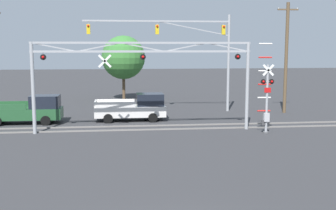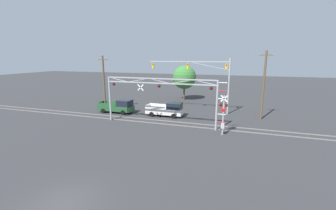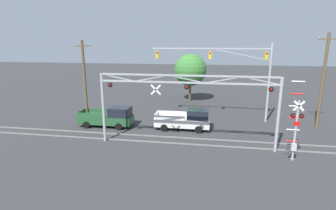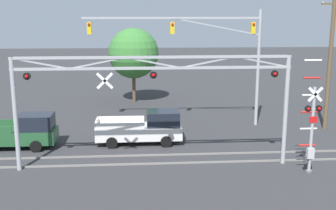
{
  "view_description": "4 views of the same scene",
  "coord_description": "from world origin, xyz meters",
  "px_view_note": "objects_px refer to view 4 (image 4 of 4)",
  "views": [
    {
      "loc": [
        -1.49,
        -11.2,
        5.62
      ],
      "look_at": [
        1.55,
        15.75,
        1.9
      ],
      "focal_mm": 45.0,
      "sensor_mm": 36.0,
      "label": 1
    },
    {
      "loc": [
        9.68,
        -9.27,
        8.59
      ],
      "look_at": [
        0.61,
        18.42,
        2.29
      ],
      "focal_mm": 24.0,
      "sensor_mm": 36.0,
      "label": 2
    },
    {
      "loc": [
        1.96,
        -3.83,
        8.47
      ],
      "look_at": [
        -1.67,
        17.69,
        3.24
      ],
      "focal_mm": 28.0,
      "sensor_mm": 36.0,
      "label": 3
    },
    {
      "loc": [
        -0.82,
        -4.87,
        8.06
      ],
      "look_at": [
        0.87,
        18.2,
        3.08
      ],
      "focal_mm": 45.0,
      "sensor_mm": 36.0,
      "label": 4
    }
  ],
  "objects_px": {
    "pickup_truck_following": "(17,132)",
    "pickup_truck_lead": "(145,128)",
    "background_tree_beyond_span": "(133,53)",
    "crossing_signal_mast": "(311,131)",
    "crossing_gantry": "(153,88)",
    "utility_pole_right": "(330,62)",
    "traffic_signal_span": "(217,46)"
  },
  "relations": [
    {
      "from": "crossing_gantry",
      "to": "crossing_signal_mast",
      "type": "bearing_deg",
      "value": -10.39
    },
    {
      "from": "crossing_gantry",
      "to": "utility_pole_right",
      "type": "height_order",
      "value": "utility_pole_right"
    },
    {
      "from": "pickup_truck_following",
      "to": "crossing_gantry",
      "type": "bearing_deg",
      "value": -25.3
    },
    {
      "from": "crossing_gantry",
      "to": "crossing_signal_mast",
      "type": "distance_m",
      "value": 8.41
    },
    {
      "from": "crossing_signal_mast",
      "to": "traffic_signal_span",
      "type": "height_order",
      "value": "traffic_signal_span"
    },
    {
      "from": "traffic_signal_span",
      "to": "crossing_gantry",
      "type": "bearing_deg",
      "value": -120.68
    },
    {
      "from": "crossing_signal_mast",
      "to": "traffic_signal_span",
      "type": "bearing_deg",
      "value": 107.57
    },
    {
      "from": "background_tree_beyond_span",
      "to": "crossing_signal_mast",
      "type": "bearing_deg",
      "value": -64.29
    },
    {
      "from": "utility_pole_right",
      "to": "crossing_gantry",
      "type": "bearing_deg",
      "value": -151.71
    },
    {
      "from": "utility_pole_right",
      "to": "background_tree_beyond_span",
      "type": "bearing_deg",
      "value": 141.92
    },
    {
      "from": "crossing_gantry",
      "to": "pickup_truck_following",
      "type": "height_order",
      "value": "crossing_gantry"
    },
    {
      "from": "crossing_gantry",
      "to": "utility_pole_right",
      "type": "distance_m",
      "value": 14.32
    },
    {
      "from": "crossing_signal_mast",
      "to": "pickup_truck_following",
      "type": "bearing_deg",
      "value": 161.72
    },
    {
      "from": "crossing_gantry",
      "to": "pickup_truck_following",
      "type": "xyz_separation_m",
      "value": [
        -8.27,
        3.91,
        -3.34
      ]
    },
    {
      "from": "crossing_gantry",
      "to": "crossing_signal_mast",
      "type": "xyz_separation_m",
      "value": [
        8.01,
        -1.47,
        -2.07
      ]
    },
    {
      "from": "crossing_signal_mast",
      "to": "background_tree_beyond_span",
      "type": "xyz_separation_m",
      "value": [
        -9.16,
        19.03,
        2.29
      ]
    },
    {
      "from": "utility_pole_right",
      "to": "traffic_signal_span",
      "type": "bearing_deg",
      "value": 168.86
    },
    {
      "from": "crossing_gantry",
      "to": "background_tree_beyond_span",
      "type": "height_order",
      "value": "background_tree_beyond_span"
    },
    {
      "from": "crossing_signal_mast",
      "to": "background_tree_beyond_span",
      "type": "bearing_deg",
      "value": 115.71
    },
    {
      "from": "background_tree_beyond_span",
      "to": "traffic_signal_span",
      "type": "bearing_deg",
      "value": -56.76
    },
    {
      "from": "pickup_truck_lead",
      "to": "pickup_truck_following",
      "type": "xyz_separation_m",
      "value": [
        -7.87,
        -0.39,
        0.0
      ]
    },
    {
      "from": "pickup_truck_following",
      "to": "crossing_signal_mast",
      "type": "bearing_deg",
      "value": -18.28
    },
    {
      "from": "pickup_truck_following",
      "to": "background_tree_beyond_span",
      "type": "relative_size",
      "value": 0.8
    },
    {
      "from": "crossing_signal_mast",
      "to": "pickup_truck_lead",
      "type": "relative_size",
      "value": 1.09
    },
    {
      "from": "crossing_signal_mast",
      "to": "pickup_truck_lead",
      "type": "xyz_separation_m",
      "value": [
        -8.41,
        5.77,
        -1.27
      ]
    },
    {
      "from": "background_tree_beyond_span",
      "to": "pickup_truck_lead",
      "type": "bearing_deg",
      "value": -86.75
    },
    {
      "from": "pickup_truck_lead",
      "to": "crossing_signal_mast",
      "type": "bearing_deg",
      "value": -34.45
    },
    {
      "from": "traffic_signal_span",
      "to": "utility_pole_right",
      "type": "height_order",
      "value": "utility_pole_right"
    },
    {
      "from": "traffic_signal_span",
      "to": "background_tree_beyond_span",
      "type": "bearing_deg",
      "value": 123.24
    },
    {
      "from": "pickup_truck_following",
      "to": "pickup_truck_lead",
      "type": "bearing_deg",
      "value": 2.84
    },
    {
      "from": "crossing_gantry",
      "to": "background_tree_beyond_span",
      "type": "relative_size",
      "value": 2.11
    },
    {
      "from": "pickup_truck_following",
      "to": "utility_pole_right",
      "type": "distance_m",
      "value": 21.42
    }
  ]
}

